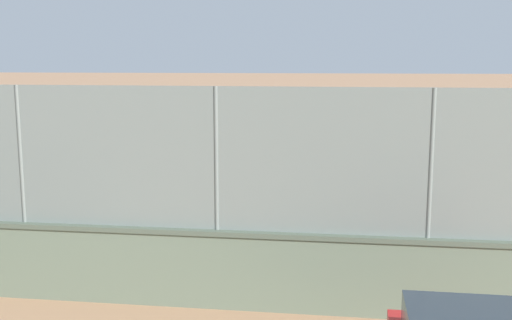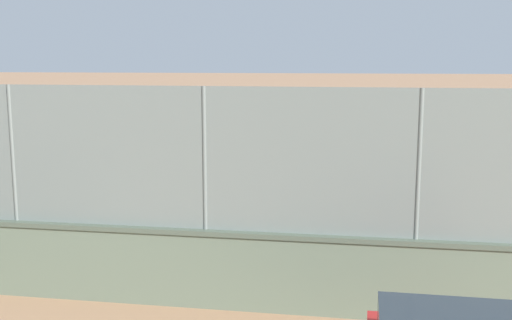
{
  "view_description": "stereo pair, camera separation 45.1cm",
  "coord_description": "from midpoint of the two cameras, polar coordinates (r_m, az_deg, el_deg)",
  "views": [
    {
      "loc": [
        -3.36,
        22.08,
        4.07
      ],
      "look_at": [
        -1.64,
        5.59,
        1.29
      ],
      "focal_mm": 43.49,
      "sensor_mm": 36.0,
      "label": 1
    },
    {
      "loc": [
        -3.81,
        22.03,
        4.07
      ],
      "look_at": [
        -1.64,
        5.59,
        1.29
      ],
      "focal_mm": 43.49,
      "sensor_mm": 36.0,
      "label": 2
    }
  ],
  "objects": [
    {
      "name": "player_at_service_line",
      "position": [
        21.17,
        9.08,
        0.75
      ],
      "size": [
        1.0,
        0.69,
        1.52
      ],
      "color": "#591919",
      "rests_on": "ground_plane"
    },
    {
      "name": "ground_plane",
      "position": [
        22.72,
        -3.21,
        -0.82
      ],
      "size": [
        260.0,
        260.0,
        0.0
      ],
      "primitive_type": "plane",
      "color": "tan"
    },
    {
      "name": "perimeter_wall",
      "position": [
        10.29,
        -4.83,
        -9.84
      ],
      "size": [
        27.0,
        1.29,
        1.31
      ],
      "color": "slate",
      "rests_on": "ground_plane"
    },
    {
      "name": "player_near_wall_returning",
      "position": [
        24.19,
        -6.37,
        1.97
      ],
      "size": [
        0.7,
        1.14,
        1.56
      ],
      "color": "#B2B2B2",
      "rests_on": "ground_plane"
    },
    {
      "name": "fence_panel_on_wall",
      "position": [
        9.85,
        -4.97,
        0.08
      ],
      "size": [
        26.52,
        1.0,
        2.3
      ],
      "color": "gray",
      "rests_on": "perimeter_wall"
    },
    {
      "name": "sports_ball",
      "position": [
        23.44,
        -7.95,
        -0.39
      ],
      "size": [
        0.15,
        0.15,
        0.15
      ],
      "primitive_type": "sphere",
      "color": "yellow",
      "rests_on": "ground_plane"
    }
  ]
}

